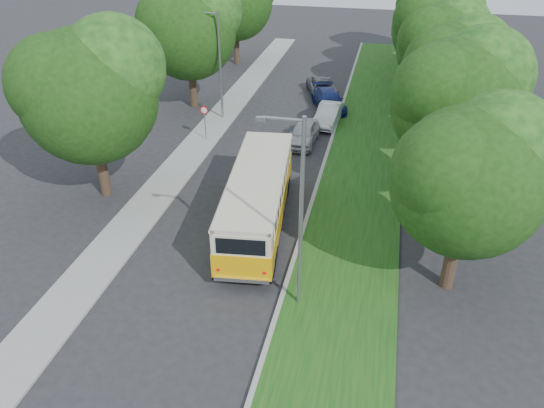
% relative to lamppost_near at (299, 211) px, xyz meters
% --- Properties ---
extents(ground, '(120.00, 120.00, 0.00)m').
position_rel_lamppost_near_xyz_m(ground, '(-4.21, 2.50, -4.37)').
color(ground, '#262628').
rests_on(ground, ground).
extents(curb, '(0.20, 70.00, 0.15)m').
position_rel_lamppost_near_xyz_m(curb, '(-0.61, 7.50, -4.29)').
color(curb, gray).
rests_on(curb, ground).
extents(grass_verge, '(4.50, 70.00, 0.13)m').
position_rel_lamppost_near_xyz_m(grass_verge, '(1.74, 7.50, -4.30)').
color(grass_verge, '#174813').
rests_on(grass_verge, ground).
extents(sidewalk, '(2.20, 70.00, 0.12)m').
position_rel_lamppost_near_xyz_m(sidewalk, '(-9.01, 7.50, -4.31)').
color(sidewalk, gray).
rests_on(sidewalk, ground).
extents(treeline, '(24.27, 41.91, 9.46)m').
position_rel_lamppost_near_xyz_m(treeline, '(-1.06, 20.49, 1.56)').
color(treeline, '#332319').
rests_on(treeline, ground).
extents(lamppost_near, '(1.71, 0.16, 8.00)m').
position_rel_lamppost_near_xyz_m(lamppost_near, '(0.00, 0.00, 0.00)').
color(lamppost_near, gray).
rests_on(lamppost_near, ground).
extents(lamppost_far, '(1.71, 0.16, 7.50)m').
position_rel_lamppost_near_xyz_m(lamppost_far, '(-8.91, 18.50, -0.25)').
color(lamppost_far, gray).
rests_on(lamppost_far, ground).
extents(warning_sign, '(0.56, 0.10, 2.50)m').
position_rel_lamppost_near_xyz_m(warning_sign, '(-8.71, 14.48, -2.66)').
color(warning_sign, gray).
rests_on(warning_sign, ground).
extents(vintage_bus, '(3.68, 10.28, 2.99)m').
position_rel_lamppost_near_xyz_m(vintage_bus, '(-2.87, 5.18, -2.88)').
color(vintage_bus, '#FFB508').
rests_on(vintage_bus, ground).
extents(car_silver, '(1.79, 4.11, 1.38)m').
position_rel_lamppost_near_xyz_m(car_silver, '(-2.37, 15.54, -3.68)').
color(car_silver, silver).
rests_on(car_silver, ground).
extents(car_white, '(1.84, 4.32, 1.38)m').
position_rel_lamppost_near_xyz_m(car_white, '(-1.21, 19.23, -3.68)').
color(car_white, silver).
rests_on(car_white, ground).
extents(car_blue, '(3.51, 5.19, 1.40)m').
position_rel_lamppost_near_xyz_m(car_blue, '(-1.56, 22.14, -3.67)').
color(car_blue, navy).
rests_on(car_blue, ground).
extents(car_grey, '(3.37, 4.95, 1.26)m').
position_rel_lamppost_near_xyz_m(car_grey, '(-2.49, 25.23, -3.74)').
color(car_grey, '#5C5E64').
rests_on(car_grey, ground).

